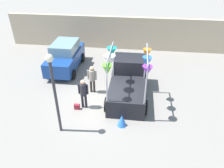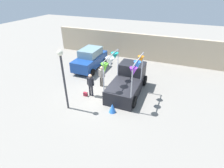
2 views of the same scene
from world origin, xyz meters
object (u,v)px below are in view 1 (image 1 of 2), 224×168
Objects in this scene: person_customer at (83,91)px; person_vendor at (92,77)px; street_lamp at (54,84)px; parked_car at (65,56)px; folded_kite_bundle_azure at (122,120)px; vendor_truck at (128,80)px; handbag at (77,107)px.

person_customer and person_vendor have the same top height.
person_customer is 2.45m from street_lamp.
parked_car is 6.67× the size of folded_kite_bundle_azure.
parked_car is at bearing 132.26° from person_vendor.
person_vendor is at bearing 75.75° from street_lamp.
vendor_truck is at bearing 35.82° from person_customer.
vendor_truck reaches higher than person_customer.
folded_kite_bundle_azure is (4.27, -5.20, -0.64)m from parked_car.
person_vendor is 3.70m from street_lamp.
person_vendor is 3.31m from folded_kite_bundle_azure.
parked_car is 6.26m from street_lamp.
street_lamp is 3.58m from folded_kite_bundle_azure.
person_customer is at bearing 150.97° from folded_kite_bundle_azure.
vendor_truck is at bearing 35.03° from handbag.
person_vendor is (0.15, 1.46, 0.00)m from person_customer.
parked_car is 2.41× the size of person_customer.
vendor_truck is at bearing 2.79° from person_vendor.
person_customer reaches higher than folded_kite_bundle_azure.
parked_car is at bearing 104.55° from street_lamp.
person_vendor is at bearing -177.21° from vendor_truck.
parked_car is 2.41× the size of person_vendor.
parked_car reaches higher than handbag.
vendor_truck is 2.02m from person_vendor.
folded_kite_bundle_azure reaches higher than handbag.
person_customer is 1.47m from person_vendor.
vendor_truck is 5.03m from parked_car.
handbag is at bearing 158.62° from folded_kite_bundle_azure.
person_customer is at bearing -144.18° from vendor_truck.
person_vendor is at bearing 84.11° from person_customer.
vendor_truck is 1.08× the size of street_lamp.
person_customer is 5.92× the size of handbag.
street_lamp is (1.52, -5.87, 1.55)m from parked_car.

